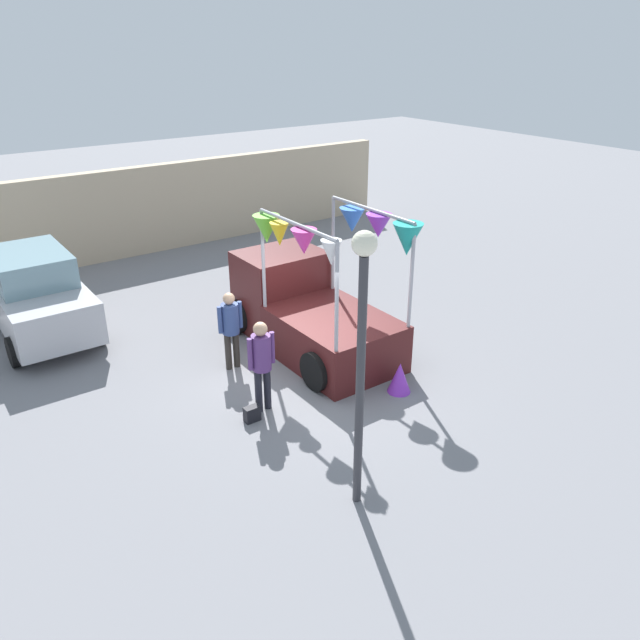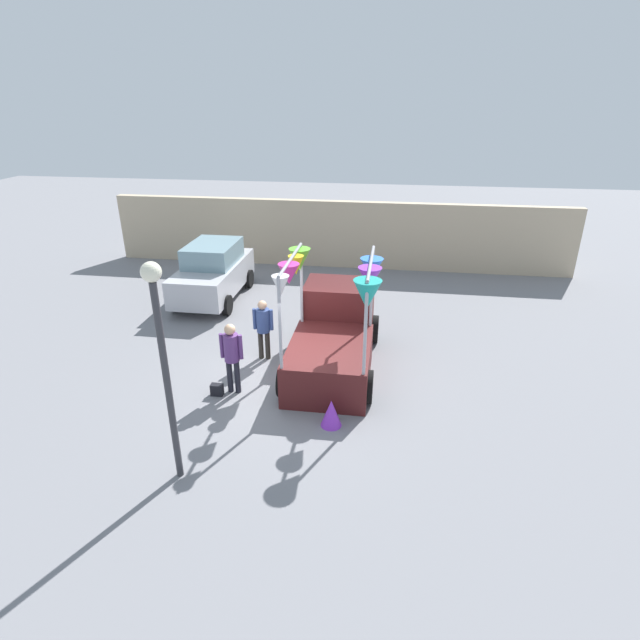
{
  "view_description": "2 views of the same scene",
  "coord_description": "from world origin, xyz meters",
  "views": [
    {
      "loc": [
        -5.97,
        -8.82,
        6.15
      ],
      "look_at": [
        0.23,
        -0.17,
        1.23
      ],
      "focal_mm": 35.0,
      "sensor_mm": 36.0,
      "label": 1
    },
    {
      "loc": [
        2.14,
        -10.02,
        6.28
      ],
      "look_at": [
        0.61,
        0.39,
        1.54
      ],
      "focal_mm": 28.0,
      "sensor_mm": 36.0,
      "label": 2
    }
  ],
  "objects": [
    {
      "name": "folded_kite_bundle_violet",
      "position": [
        1.12,
        -1.48,
        0.3
      ],
      "size": [
        0.62,
        0.62,
        0.6
      ],
      "primitive_type": "cone",
      "rotation": [
        0.0,
        0.0,
        2.26
      ],
      "color": "purple",
      "rests_on": "ground"
    },
    {
      "name": "parked_car",
      "position": [
        -3.67,
        5.06,
        0.94
      ],
      "size": [
        1.88,
        4.0,
        1.88
      ],
      "color": "#B7B7BC",
      "rests_on": "ground"
    },
    {
      "name": "brick_boundary_wall",
      "position": [
        0.0,
        9.18,
        1.3
      ],
      "size": [
        18.0,
        0.36,
        2.6
      ],
      "primitive_type": "cube",
      "color": "tan",
      "rests_on": "ground"
    },
    {
      "name": "person_vendor",
      "position": [
        -0.97,
        1.16,
        0.98
      ],
      "size": [
        0.53,
        0.34,
        1.62
      ],
      "color": "#2D2823",
      "rests_on": "ground"
    },
    {
      "name": "person_customer",
      "position": [
        -1.26,
        -0.52,
        1.04
      ],
      "size": [
        0.53,
        0.34,
        1.72
      ],
      "color": "black",
      "rests_on": "ground"
    },
    {
      "name": "ground_plane",
      "position": [
        0.0,
        0.0,
        0.0
      ],
      "size": [
        60.0,
        60.0,
        0.0
      ],
      "primitive_type": "plane",
      "color": "slate"
    },
    {
      "name": "vendor_truck",
      "position": [
        0.86,
        1.22,
        0.9
      ],
      "size": [
        2.5,
        4.18,
        3.07
      ],
      "color": "#4C1919",
      "rests_on": "ground"
    },
    {
      "name": "street_lamp",
      "position": [
        -1.4,
        -3.36,
        2.62
      ],
      "size": [
        0.32,
        0.32,
        4.03
      ],
      "color": "#333338",
      "rests_on": "ground"
    },
    {
      "name": "handbag",
      "position": [
        -1.61,
        -0.72,
        0.14
      ],
      "size": [
        0.28,
        0.16,
        0.28
      ],
      "primitive_type": "cube",
      "color": "black",
      "rests_on": "ground"
    }
  ]
}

